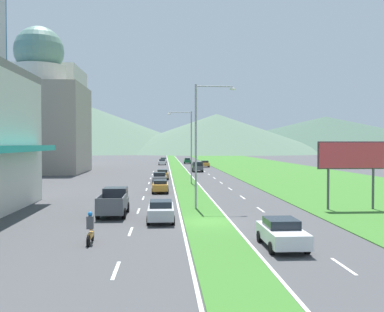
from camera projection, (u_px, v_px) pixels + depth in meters
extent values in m
plane|color=#424244|center=(207.00, 223.00, 31.10)|extent=(600.00, 600.00, 0.00)
cube|color=#387028|center=(179.00, 170.00, 90.95)|extent=(3.20, 240.00, 0.06)
cube|color=#387028|center=(277.00, 170.00, 92.25)|extent=(24.00, 240.00, 0.06)
cube|color=silver|center=(116.00, 270.00, 19.38)|extent=(0.16, 2.80, 0.01)
cube|color=silver|center=(131.00, 231.00, 27.94)|extent=(0.16, 2.80, 0.01)
cube|color=silver|center=(138.00, 211.00, 36.50)|extent=(0.16, 2.80, 0.01)
cube|color=silver|center=(143.00, 198.00, 45.06)|extent=(0.16, 2.80, 0.01)
cube|color=silver|center=(147.00, 189.00, 53.62)|extent=(0.16, 2.80, 0.01)
cube|color=silver|center=(149.00, 183.00, 62.18)|extent=(0.16, 2.80, 0.01)
cube|color=silver|center=(151.00, 178.00, 70.74)|extent=(0.16, 2.80, 0.01)
cube|color=silver|center=(152.00, 175.00, 79.30)|extent=(0.16, 2.80, 0.01)
cube|color=silver|center=(153.00, 172.00, 87.86)|extent=(0.16, 2.80, 0.01)
cube|color=silver|center=(343.00, 266.00, 20.03)|extent=(0.16, 2.80, 0.01)
cube|color=silver|center=(290.00, 229.00, 28.59)|extent=(0.16, 2.80, 0.01)
cube|color=silver|center=(261.00, 210.00, 37.15)|extent=(0.16, 2.80, 0.01)
cube|color=silver|center=(243.00, 197.00, 45.71)|extent=(0.16, 2.80, 0.01)
cube|color=silver|center=(230.00, 189.00, 54.27)|extent=(0.16, 2.80, 0.01)
cube|color=silver|center=(221.00, 183.00, 62.83)|extent=(0.16, 2.80, 0.01)
cube|color=silver|center=(214.00, 178.00, 71.39)|extent=(0.16, 2.80, 0.01)
cube|color=silver|center=(209.00, 174.00, 79.95)|extent=(0.16, 2.80, 0.01)
cube|color=silver|center=(205.00, 171.00, 88.51)|extent=(0.16, 2.80, 0.01)
cube|color=silver|center=(170.00, 171.00, 90.84)|extent=(0.16, 240.00, 0.01)
cube|color=silver|center=(187.00, 171.00, 91.06)|extent=(0.16, 240.00, 0.01)
cube|color=#9E9384|center=(40.00, 129.00, 84.65)|extent=(16.86, 16.86, 16.66)
cylinder|color=beige|center=(39.00, 76.00, 84.37)|extent=(9.74, 9.74, 3.71)
sphere|color=slate|center=(39.00, 51.00, 84.24)|extent=(9.28, 9.28, 9.28)
cube|color=beige|center=(44.00, 118.00, 104.34)|extent=(17.06, 17.06, 23.19)
cone|color=#516B56|center=(93.00, 130.00, 281.78)|extent=(154.11, 154.11, 28.49)
cone|color=#516B56|center=(217.00, 133.00, 267.55)|extent=(136.14, 136.14, 23.46)
cone|color=#3D5647|center=(325.00, 134.00, 323.29)|extent=(216.23, 216.23, 25.29)
cylinder|color=#99999E|center=(196.00, 147.00, 37.37)|extent=(0.18, 0.18, 10.53)
cylinder|color=#99999E|center=(214.00, 86.00, 37.39)|extent=(3.13, 0.23, 0.10)
ellipsoid|color=silver|center=(233.00, 89.00, 37.56)|extent=(0.56, 0.28, 0.20)
cylinder|color=#99999E|center=(191.00, 148.00, 60.97)|extent=(0.18, 0.18, 9.98)
cylinder|color=#99999E|center=(180.00, 112.00, 60.66)|extent=(3.09, 0.26, 0.10)
ellipsoid|color=silver|center=(169.00, 114.00, 60.49)|extent=(0.56, 0.28, 0.20)
cylinder|color=#4C4C51|center=(328.00, 189.00, 36.93)|extent=(0.20, 0.20, 3.52)
cylinder|color=#4C4C51|center=(373.00, 189.00, 37.18)|extent=(0.20, 0.20, 3.52)
cube|color=#D83847|center=(352.00, 155.00, 36.88)|extent=(5.51, 0.16, 2.12)
cube|color=#4C4C51|center=(351.00, 155.00, 37.00)|extent=(5.71, 0.08, 2.32)
cube|color=silver|center=(162.00, 162.00, 115.94)|extent=(1.82, 4.22, 0.71)
cube|color=black|center=(162.00, 160.00, 115.76)|extent=(1.56, 1.86, 0.46)
cylinder|color=black|center=(159.00, 163.00, 117.20)|extent=(0.22, 0.64, 0.64)
cylinder|color=black|center=(165.00, 163.00, 117.31)|extent=(0.22, 0.64, 0.64)
cylinder|color=black|center=(159.00, 164.00, 114.59)|extent=(0.22, 0.64, 0.64)
cylinder|color=black|center=(166.00, 164.00, 114.70)|extent=(0.22, 0.64, 0.64)
cube|color=#0C5128|center=(187.00, 161.00, 122.62)|extent=(1.70, 4.42, 0.73)
cube|color=black|center=(187.00, 159.00, 122.78)|extent=(1.46, 1.94, 0.51)
cylinder|color=black|center=(191.00, 163.00, 121.32)|extent=(0.22, 0.64, 0.64)
cylinder|color=black|center=(185.00, 163.00, 121.21)|extent=(0.22, 0.64, 0.64)
cylinder|color=black|center=(190.00, 162.00, 124.05)|extent=(0.22, 0.64, 0.64)
cylinder|color=black|center=(184.00, 162.00, 123.94)|extent=(0.22, 0.64, 0.64)
cube|color=slate|center=(160.00, 179.00, 61.19)|extent=(1.88, 4.23, 0.74)
cube|color=black|center=(160.00, 174.00, 61.01)|extent=(1.62, 1.86, 0.54)
cylinder|color=black|center=(153.00, 181.00, 62.45)|extent=(0.22, 0.64, 0.64)
cylinder|color=black|center=(166.00, 181.00, 62.57)|extent=(0.22, 0.64, 0.64)
cylinder|color=black|center=(153.00, 182.00, 59.84)|extent=(0.22, 0.64, 0.64)
cylinder|color=black|center=(166.00, 182.00, 59.95)|extent=(0.22, 0.64, 0.64)
cube|color=#C6842D|center=(205.00, 164.00, 105.06)|extent=(1.84, 4.10, 0.71)
cube|color=black|center=(205.00, 162.00, 105.21)|extent=(1.58, 1.80, 0.48)
cylinder|color=black|center=(209.00, 166.00, 103.86)|extent=(0.22, 0.64, 0.64)
cylinder|color=black|center=(202.00, 166.00, 103.75)|extent=(0.22, 0.64, 0.64)
cylinder|color=black|center=(208.00, 165.00, 106.39)|extent=(0.22, 0.64, 0.64)
cylinder|color=black|center=(201.00, 165.00, 106.28)|extent=(0.22, 0.64, 0.64)
cube|color=#C6842D|center=(160.00, 187.00, 50.12)|extent=(1.72, 4.04, 0.71)
cube|color=black|center=(160.00, 182.00, 49.94)|extent=(1.48, 1.78, 0.41)
cylinder|color=black|center=(153.00, 189.00, 51.32)|extent=(0.22, 0.64, 0.64)
cylinder|color=black|center=(168.00, 189.00, 51.43)|extent=(0.22, 0.64, 0.64)
cylinder|color=black|center=(153.00, 191.00, 48.83)|extent=(0.22, 0.64, 0.64)
cylinder|color=black|center=(168.00, 191.00, 48.93)|extent=(0.22, 0.64, 0.64)
cube|color=silver|center=(282.00, 235.00, 23.59)|extent=(1.89, 4.50, 0.75)
cube|color=black|center=(281.00, 223.00, 23.75)|extent=(1.62, 1.98, 0.46)
cylinder|color=black|center=(307.00, 248.00, 22.26)|extent=(0.22, 0.64, 0.64)
cylinder|color=black|center=(272.00, 248.00, 22.15)|extent=(0.22, 0.64, 0.64)
cylinder|color=black|center=(291.00, 236.00, 25.04)|extent=(0.22, 0.64, 0.64)
cylinder|color=black|center=(260.00, 236.00, 24.93)|extent=(0.22, 0.64, 0.64)
cube|color=#B2B2B7|center=(161.00, 212.00, 31.55)|extent=(1.78, 4.50, 0.77)
cube|color=black|center=(161.00, 204.00, 31.36)|extent=(1.53, 1.98, 0.43)
cylinder|color=black|center=(150.00, 214.00, 32.90)|extent=(0.22, 0.64, 0.64)
cylinder|color=black|center=(173.00, 214.00, 33.01)|extent=(0.22, 0.64, 0.64)
cylinder|color=black|center=(148.00, 220.00, 30.12)|extent=(0.22, 0.64, 0.64)
cylinder|color=black|center=(173.00, 220.00, 30.23)|extent=(0.22, 0.64, 0.64)
cube|color=#C6842D|center=(162.00, 175.00, 69.10)|extent=(1.80, 4.62, 0.75)
cube|color=black|center=(162.00, 171.00, 68.90)|extent=(1.55, 2.03, 0.44)
cylinder|color=black|center=(157.00, 176.00, 70.48)|extent=(0.22, 0.64, 0.64)
cylinder|color=black|center=(168.00, 176.00, 70.59)|extent=(0.22, 0.64, 0.64)
cylinder|color=black|center=(157.00, 178.00, 67.62)|extent=(0.22, 0.64, 0.64)
cylinder|color=black|center=(168.00, 178.00, 67.73)|extent=(0.22, 0.64, 0.64)
cube|color=silver|center=(163.00, 160.00, 129.00)|extent=(1.72, 4.40, 0.66)
cube|color=black|center=(163.00, 158.00, 128.81)|extent=(1.48, 1.93, 0.53)
cylinder|color=black|center=(160.00, 161.00, 130.32)|extent=(0.22, 0.64, 0.64)
cylinder|color=black|center=(166.00, 161.00, 130.43)|extent=(0.22, 0.64, 0.64)
cylinder|color=black|center=(160.00, 162.00, 127.60)|extent=(0.22, 0.64, 0.64)
cylinder|color=black|center=(166.00, 162.00, 127.71)|extent=(0.22, 0.64, 0.64)
cube|color=#515459|center=(113.00, 205.00, 34.19)|extent=(2.00, 5.40, 0.80)
cube|color=black|center=(115.00, 193.00, 35.76)|extent=(1.84, 2.00, 0.80)
cube|color=#515459|center=(99.00, 199.00, 33.01)|extent=(0.10, 3.20, 0.44)
cube|color=#515459|center=(124.00, 199.00, 33.13)|extent=(0.10, 3.20, 0.44)
cube|color=#515459|center=(109.00, 202.00, 31.53)|extent=(1.84, 0.10, 0.44)
cylinder|color=black|center=(104.00, 207.00, 35.76)|extent=(0.26, 0.80, 0.80)
cylinder|color=black|center=(127.00, 207.00, 35.88)|extent=(0.26, 0.80, 0.80)
cylinder|color=black|center=(98.00, 214.00, 32.52)|extent=(0.26, 0.80, 0.80)
cylinder|color=black|center=(124.00, 213.00, 32.64)|extent=(0.26, 0.80, 0.80)
cube|color=#515459|center=(197.00, 168.00, 87.93)|extent=(2.00, 5.40, 0.80)
cube|color=black|center=(198.00, 164.00, 86.31)|extent=(1.84, 2.00, 0.80)
cube|color=#515459|center=(201.00, 164.00, 89.07)|extent=(0.10, 3.20, 0.44)
cube|color=#515459|center=(192.00, 164.00, 88.95)|extent=(0.10, 3.20, 0.44)
cube|color=#515459|center=(196.00, 164.00, 90.55)|extent=(1.84, 0.10, 0.44)
cylinder|color=black|center=(203.00, 170.00, 86.38)|extent=(0.26, 0.80, 0.80)
cylinder|color=black|center=(193.00, 170.00, 86.26)|extent=(0.26, 0.80, 0.80)
cylinder|color=black|center=(201.00, 169.00, 89.61)|extent=(0.26, 0.80, 0.80)
cylinder|color=black|center=(192.00, 169.00, 89.49)|extent=(0.26, 0.80, 0.80)
cylinder|color=black|center=(92.00, 236.00, 25.23)|extent=(0.10, 0.60, 0.60)
cylinder|color=black|center=(88.00, 241.00, 23.83)|extent=(0.12, 0.60, 0.60)
cube|color=#C6842D|center=(90.00, 235.00, 24.53)|extent=(0.20, 1.12, 0.25)
ellipsoid|color=#C6842D|center=(91.00, 228.00, 24.71)|extent=(0.24, 0.44, 0.24)
cube|color=#4C4C51|center=(90.00, 222.00, 24.41)|extent=(0.36, 0.28, 0.70)
sphere|color=blue|center=(90.00, 214.00, 24.44)|extent=(0.26, 0.26, 0.26)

